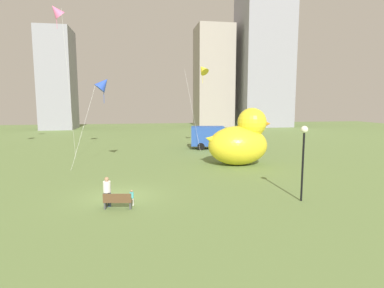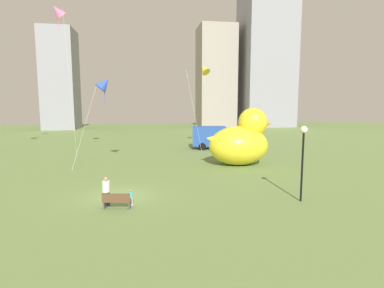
% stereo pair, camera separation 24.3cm
% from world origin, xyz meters
% --- Properties ---
extents(ground_plane, '(140.00, 140.00, 0.00)m').
position_xyz_m(ground_plane, '(0.00, 0.00, 0.00)').
color(ground_plane, olive).
extents(park_bench, '(1.61, 0.71, 0.90)m').
position_xyz_m(park_bench, '(0.02, -2.41, 0.47)').
color(park_bench, brown).
rests_on(park_bench, ground).
extents(person_adult, '(0.42, 0.42, 1.71)m').
position_xyz_m(person_adult, '(-0.58, -1.90, 0.94)').
color(person_adult, '#38476B').
rests_on(person_adult, ground).
extents(person_child, '(0.23, 0.23, 0.92)m').
position_xyz_m(person_child, '(0.77, -1.95, 0.51)').
color(person_child, silver).
rests_on(person_child, ground).
extents(giant_inflatable_duck, '(6.47, 4.15, 5.36)m').
position_xyz_m(giant_inflatable_duck, '(10.66, 8.49, 2.28)').
color(giant_inflatable_duck, yellow).
rests_on(giant_inflatable_duck, ground).
extents(lamppost, '(0.42, 0.42, 4.50)m').
position_xyz_m(lamppost, '(10.75, -2.77, 3.31)').
color(lamppost, black).
rests_on(lamppost, ground).
extents(box_truck, '(6.02, 3.28, 2.85)m').
position_xyz_m(box_truck, '(10.53, 18.95, 1.44)').
color(box_truck, '#264CA5').
rests_on(box_truck, ground).
extents(city_skyline, '(57.37, 12.60, 40.35)m').
position_xyz_m(city_skyline, '(22.09, 56.04, 17.02)').
color(city_skyline, gray).
rests_on(city_skyline, ground).
extents(kite_pink, '(1.97, 1.88, 15.45)m').
position_xyz_m(kite_pink, '(-6.34, 14.03, 14.64)').
color(kite_pink, silver).
rests_on(kite_pink, ground).
extents(kite_yellow, '(3.06, 3.13, 10.71)m').
position_xyz_m(kite_yellow, '(9.26, 19.27, 9.91)').
color(kite_yellow, silver).
rests_on(kite_yellow, ground).
extents(kite_blue, '(3.76, 3.96, 8.27)m').
position_xyz_m(kite_blue, '(-1.72, 9.56, 7.48)').
color(kite_blue, silver).
rests_on(kite_blue, ground).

